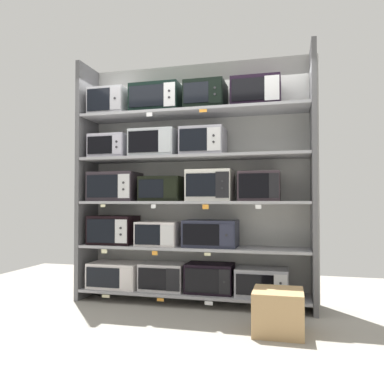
% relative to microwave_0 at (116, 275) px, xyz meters
% --- Properties ---
extents(ground, '(6.49, 6.00, 0.02)m').
position_rel_microwave_0_xyz_m(ground, '(0.90, -1.00, -0.28)').
color(ground, gray).
extents(back_panel, '(2.69, 0.04, 2.71)m').
position_rel_microwave_0_xyz_m(back_panel, '(0.90, 0.26, 1.08)').
color(back_panel, '#B2B2AD').
rests_on(back_panel, ground).
extents(upright_left, '(0.05, 0.46, 2.71)m').
position_rel_microwave_0_xyz_m(upright_left, '(-0.38, 0.00, 1.08)').
color(upright_left, '#5B5B5E').
rests_on(upright_left, ground).
extents(upright_right, '(0.05, 0.46, 2.71)m').
position_rel_microwave_0_xyz_m(upright_right, '(2.17, 0.00, 1.08)').
color(upright_right, '#5B5B5E').
rests_on(upright_right, ground).
extents(shelf_0, '(2.49, 0.46, 0.03)m').
position_rel_microwave_0_xyz_m(shelf_0, '(0.90, 0.00, -0.16)').
color(shelf_0, '#99999E').
rests_on(shelf_0, ground).
extents(microwave_0, '(0.58, 0.40, 0.28)m').
position_rel_microwave_0_xyz_m(microwave_0, '(0.00, 0.00, 0.00)').
color(microwave_0, silver).
rests_on(microwave_0, shelf_0).
extents(microwave_1, '(0.49, 0.34, 0.30)m').
position_rel_microwave_0_xyz_m(microwave_1, '(0.57, -0.00, 0.01)').
color(microwave_1, '#BEBABC').
rests_on(microwave_1, shelf_0).
extents(microwave_2, '(0.50, 0.34, 0.31)m').
position_rel_microwave_0_xyz_m(microwave_2, '(1.10, -0.00, 0.01)').
color(microwave_2, black).
rests_on(microwave_2, shelf_0).
extents(microwave_3, '(0.54, 0.36, 0.28)m').
position_rel_microwave_0_xyz_m(microwave_3, '(1.65, 0.00, 0.00)').
color(microwave_3, '#9D9EA6').
rests_on(microwave_3, shelf_0).
extents(price_tag_0, '(0.09, 0.00, 0.03)m').
position_rel_microwave_0_xyz_m(price_tag_0, '(-0.01, -0.23, -0.19)').
color(price_tag_0, beige).
extents(price_tag_1, '(0.07, 0.00, 0.03)m').
position_rel_microwave_0_xyz_m(price_tag_1, '(0.62, -0.23, -0.19)').
color(price_tag_1, orange).
extents(price_tag_2, '(0.08, 0.00, 0.04)m').
position_rel_microwave_0_xyz_m(price_tag_2, '(1.13, -0.23, -0.19)').
color(price_tag_2, white).
extents(shelf_1, '(2.49, 0.46, 0.03)m').
position_rel_microwave_0_xyz_m(shelf_1, '(0.90, 0.00, 0.34)').
color(shelf_1, '#99999E').
extents(microwave_4, '(0.51, 0.39, 0.32)m').
position_rel_microwave_0_xyz_m(microwave_4, '(-0.03, -0.00, 0.51)').
color(microwave_4, black).
rests_on(microwave_4, shelf_1).
extents(microwave_5, '(0.46, 0.40, 0.26)m').
position_rel_microwave_0_xyz_m(microwave_5, '(0.52, -0.00, 0.48)').
color(microwave_5, silver).
rests_on(microwave_5, shelf_1).
extents(microwave_6, '(0.57, 0.37, 0.29)m').
position_rel_microwave_0_xyz_m(microwave_6, '(1.11, -0.00, 0.49)').
color(microwave_6, '#26293A').
rests_on(microwave_6, shelf_1).
extents(price_tag_3, '(0.07, 0.00, 0.04)m').
position_rel_microwave_0_xyz_m(price_tag_3, '(-0.03, -0.23, 0.29)').
color(price_tag_3, beige).
extents(price_tag_4, '(0.06, 0.00, 0.04)m').
position_rel_microwave_0_xyz_m(price_tag_4, '(0.55, -0.23, 0.29)').
color(price_tag_4, orange).
extents(price_tag_5, '(0.06, 0.00, 0.03)m').
position_rel_microwave_0_xyz_m(price_tag_5, '(1.12, -0.23, 0.30)').
color(price_tag_5, beige).
extents(shelf_2, '(2.49, 0.46, 0.03)m').
position_rel_microwave_0_xyz_m(shelf_2, '(0.90, 0.00, 0.83)').
color(shelf_2, '#99999E').
extents(microwave_7, '(0.54, 0.40, 0.33)m').
position_rel_microwave_0_xyz_m(microwave_7, '(-0.02, -0.00, 1.01)').
color(microwave_7, '#2E272D').
rests_on(microwave_7, shelf_2).
extents(microwave_8, '(0.46, 0.37, 0.27)m').
position_rel_microwave_0_xyz_m(microwave_8, '(0.56, 0.00, 0.98)').
color(microwave_8, black).
rests_on(microwave_8, shelf_2).
extents(microwave_9, '(0.48, 0.38, 0.34)m').
position_rel_microwave_0_xyz_m(microwave_9, '(1.10, 0.00, 1.01)').
color(microwave_9, silver).
rests_on(microwave_9, shelf_2).
extents(microwave_10, '(0.42, 0.38, 0.31)m').
position_rel_microwave_0_xyz_m(microwave_10, '(1.63, -0.00, 1.00)').
color(microwave_10, '#35292F').
rests_on(microwave_10, shelf_2).
extents(price_tag_6, '(0.05, 0.00, 0.03)m').
position_rel_microwave_0_xyz_m(price_tag_6, '(-0.05, -0.23, 0.79)').
color(price_tag_6, beige).
extents(price_tag_7, '(0.05, 0.00, 0.04)m').
position_rel_microwave_0_xyz_m(price_tag_7, '(0.54, -0.23, 0.79)').
color(price_tag_7, white).
extents(price_tag_8, '(0.07, 0.00, 0.05)m').
position_rel_microwave_0_xyz_m(price_tag_8, '(1.10, -0.23, 0.78)').
color(price_tag_8, orange).
extents(price_tag_9, '(0.06, 0.00, 0.04)m').
position_rel_microwave_0_xyz_m(price_tag_9, '(1.63, -0.23, 0.79)').
color(price_tag_9, white).
extents(shelf_3, '(2.49, 0.46, 0.03)m').
position_rel_microwave_0_xyz_m(shelf_3, '(0.90, 0.00, 1.32)').
color(shelf_3, '#99999E').
extents(microwave_11, '(0.44, 0.37, 0.27)m').
position_rel_microwave_0_xyz_m(microwave_11, '(-0.07, 0.00, 1.47)').
color(microwave_11, '#B5B2C2').
rests_on(microwave_11, shelf_3).
extents(microwave_12, '(0.52, 0.41, 0.30)m').
position_rel_microwave_0_xyz_m(microwave_12, '(0.47, -0.00, 1.48)').
color(microwave_12, '#B3BABF').
rests_on(microwave_12, shelf_3).
extents(microwave_13, '(0.47, 0.41, 0.30)m').
position_rel_microwave_0_xyz_m(microwave_13, '(1.03, -0.00, 1.48)').
color(microwave_13, '#9F9EAA').
rests_on(microwave_13, shelf_3).
extents(shelf_4, '(2.49, 0.46, 0.03)m').
position_rel_microwave_0_xyz_m(shelf_4, '(0.90, 0.00, 1.81)').
color(shelf_4, '#99999E').
extents(microwave_14, '(0.43, 0.41, 0.31)m').
position_rel_microwave_0_xyz_m(microwave_14, '(-0.07, -0.00, 1.98)').
color(microwave_14, '#A4A3A9').
rests_on(microwave_14, shelf_4).
extents(microwave_15, '(0.56, 0.38, 0.32)m').
position_rel_microwave_0_xyz_m(microwave_15, '(0.49, 0.00, 1.98)').
color(microwave_15, black).
rests_on(microwave_15, shelf_4).
extents(microwave_16, '(0.43, 0.41, 0.31)m').
position_rel_microwave_0_xyz_m(microwave_16, '(1.05, 0.00, 1.98)').
color(microwave_16, black).
rests_on(microwave_16, shelf_4).
extents(microwave_17, '(0.51, 0.34, 0.31)m').
position_rel_microwave_0_xyz_m(microwave_17, '(1.60, 0.00, 1.98)').
color(microwave_17, black).
rests_on(microwave_17, shelf_4).
extents(price_tag_10, '(0.07, 0.00, 0.04)m').
position_rel_microwave_0_xyz_m(price_tag_10, '(0.49, -0.23, 1.77)').
color(price_tag_10, white).
extents(price_tag_11, '(0.08, 0.00, 0.03)m').
position_rel_microwave_0_xyz_m(price_tag_11, '(1.08, -0.23, 1.77)').
color(price_tag_11, orange).
extents(shipping_carton, '(0.41, 0.41, 0.36)m').
position_rel_microwave_0_xyz_m(shipping_carton, '(1.84, -0.74, -0.09)').
color(shipping_carton, tan).
rests_on(shipping_carton, ground).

